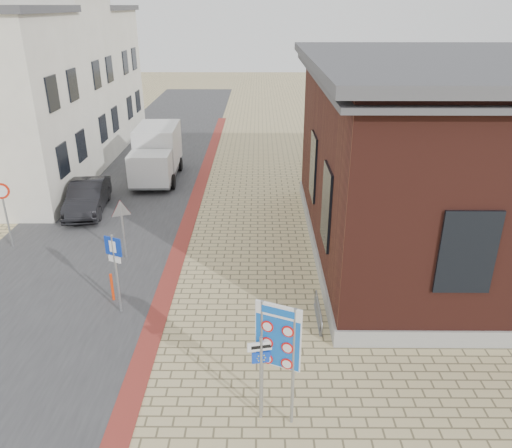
# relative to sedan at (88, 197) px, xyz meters

# --- Properties ---
(ground) EXTENTS (120.00, 120.00, 0.00)m
(ground) POSITION_rel_sedan_xyz_m (6.50, -10.41, -0.67)
(ground) COLOR tan
(ground) RESTS_ON ground
(road_strip) EXTENTS (7.00, 60.00, 0.02)m
(road_strip) POSITION_rel_sedan_xyz_m (1.00, 4.59, -0.66)
(road_strip) COLOR #38383A
(road_strip) RESTS_ON ground
(curb_strip) EXTENTS (0.60, 40.00, 0.02)m
(curb_strip) POSITION_rel_sedan_xyz_m (4.50, -0.41, -0.65)
(curb_strip) COLOR maroon
(curb_strip) RESTS_ON ground
(brick_building) EXTENTS (13.00, 13.00, 6.80)m
(brick_building) POSITION_rel_sedan_xyz_m (15.49, -3.41, 2.82)
(brick_building) COLOR gray
(brick_building) RESTS_ON ground
(townhouse_mid) EXTENTS (7.40, 6.40, 9.10)m
(townhouse_mid) POSITION_rel_sedan_xyz_m (-4.49, 7.59, 3.90)
(townhouse_mid) COLOR beige
(townhouse_mid) RESTS_ON ground
(townhouse_far) EXTENTS (7.40, 6.40, 8.30)m
(townhouse_far) POSITION_rel_sedan_xyz_m (-4.49, 13.59, 3.50)
(townhouse_far) COLOR beige
(townhouse_far) RESTS_ON ground
(bike_rack) EXTENTS (0.08, 1.80, 0.60)m
(bike_rack) POSITION_rel_sedan_xyz_m (9.15, -8.21, -0.41)
(bike_rack) COLOR slate
(bike_rack) RESTS_ON ground
(sedan) EXTENTS (1.90, 4.20, 1.34)m
(sedan) POSITION_rel_sedan_xyz_m (0.00, 0.00, 0.00)
(sedan) COLOR black
(sedan) RESTS_ON ground
(box_truck) EXTENTS (2.26, 5.06, 2.62)m
(box_truck) POSITION_rel_sedan_xyz_m (2.20, 4.50, 0.69)
(box_truck) COLOR slate
(box_truck) RESTS_ON ground
(border_sign) EXTENTS (0.93, 0.43, 2.90)m
(border_sign) POSITION_rel_sedan_xyz_m (7.84, -11.91, 1.42)
(border_sign) COLOR gray
(border_sign) RESTS_ON ground
(essen_sign) EXTENTS (0.57, 0.15, 2.13)m
(essen_sign) POSITION_rel_sedan_xyz_m (7.50, -11.91, 0.72)
(essen_sign) COLOR gray
(essen_sign) RESTS_ON ground
(parking_sign) EXTENTS (0.52, 0.27, 2.50)m
(parking_sign) POSITION_rel_sedan_xyz_m (3.40, -7.84, 1.04)
(parking_sign) COLOR gray
(parking_sign) RESTS_ON ground
(yield_sign) EXTENTS (0.73, 0.36, 2.17)m
(yield_sign) POSITION_rel_sedan_xyz_m (2.70, -4.41, 0.97)
(yield_sign) COLOR gray
(yield_sign) RESTS_ON ground
(speed_sign) EXTENTS (0.57, 0.22, 2.52)m
(speed_sign) POSITION_rel_sedan_xyz_m (-1.76, -3.55, 1.03)
(speed_sign) COLOR gray
(speed_sign) RESTS_ON ground
(bollard) EXTENTS (0.10, 0.10, 0.91)m
(bollard) POSITION_rel_sedan_xyz_m (3.00, -7.20, -0.21)
(bollard) COLOR red
(bollard) RESTS_ON ground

